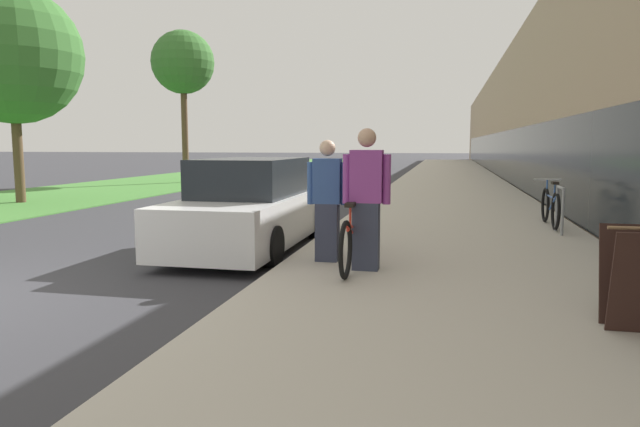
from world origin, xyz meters
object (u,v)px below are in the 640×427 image
at_px(bike_rack_hoop, 560,205).
at_px(street_tree_near, 12,55).
at_px(person_bystander, 327,201).
at_px(sandwich_board_sign, 640,278).
at_px(tandem_bicycle, 357,236).
at_px(person_rider, 366,199).
at_px(cruiser_bike_nearest, 550,207).
at_px(street_tree_far, 183,63).
at_px(parked_sedan_curbside, 252,208).

height_order(bike_rack_hoop, street_tree_near, street_tree_near).
xyz_separation_m(person_bystander, street_tree_near, (-10.80, 7.04, 3.32)).
bearing_deg(sandwich_board_sign, tandem_bicycle, 142.10).
bearing_deg(bike_rack_hoop, person_rider, -128.64).
bearing_deg(cruiser_bike_nearest, street_tree_far, 138.12).
height_order(parked_sedan_curbside, street_tree_near, street_tree_near).
xyz_separation_m(person_bystander, cruiser_bike_nearest, (3.58, 4.24, -0.45)).
bearing_deg(street_tree_far, person_rider, -57.88).
height_order(bike_rack_hoop, sandwich_board_sign, sandwich_board_sign).
xyz_separation_m(sandwich_board_sign, parked_sedan_curbside, (-4.82, 3.76, 0.08)).
xyz_separation_m(cruiser_bike_nearest, sandwich_board_sign, (-0.36, -6.52, 0.07)).
distance_m(person_rider, cruiser_bike_nearest, 5.57).
bearing_deg(parked_sedan_curbside, street_tree_near, 148.89).
relative_size(bike_rack_hoop, cruiser_bike_nearest, 0.45).
relative_size(person_rider, person_bystander, 1.09).
bearing_deg(person_rider, sandwich_board_sign, -35.23).
bearing_deg(parked_sedan_curbside, person_rider, -40.98).
relative_size(person_bystander, cruiser_bike_nearest, 0.89).
bearing_deg(street_tree_far, bike_rack_hoop, -43.97).
distance_m(bike_rack_hoop, cruiser_bike_nearest, 0.93).
xyz_separation_m(bike_rack_hoop, cruiser_bike_nearest, (-0.00, 0.92, -0.13)).
height_order(person_rider, person_bystander, person_rider).
height_order(cruiser_bike_nearest, parked_sedan_curbside, parked_sedan_curbside).
bearing_deg(street_tree_far, tandem_bicycle, -57.79).
distance_m(parked_sedan_curbside, street_tree_near, 11.34).
relative_size(tandem_bicycle, parked_sedan_curbside, 0.55).
relative_size(cruiser_bike_nearest, street_tree_far, 0.28).
height_order(cruiser_bike_nearest, street_tree_near, street_tree_near).
xyz_separation_m(tandem_bicycle, person_rider, (0.16, -0.32, 0.52)).
relative_size(tandem_bicycle, cruiser_bike_nearest, 1.35).
height_order(parked_sedan_curbside, street_tree_far, street_tree_far).
bearing_deg(cruiser_bike_nearest, street_tree_near, 169.01).
height_order(tandem_bicycle, street_tree_far, street_tree_far).
xyz_separation_m(parked_sedan_curbside, street_tree_near, (-9.20, 5.55, 3.62)).
bearing_deg(person_bystander, cruiser_bike_nearest, 49.85).
height_order(tandem_bicycle, parked_sedan_curbside, parked_sedan_curbside).
bearing_deg(sandwich_board_sign, street_tree_far, 125.23).
relative_size(bike_rack_hoop, sandwich_board_sign, 0.94).
relative_size(tandem_bicycle, bike_rack_hoop, 2.98).
bearing_deg(street_tree_near, street_tree_far, 84.82).
relative_size(person_rider, street_tree_near, 0.28).
relative_size(person_rider, parked_sedan_curbside, 0.39).
bearing_deg(sandwich_board_sign, cruiser_bike_nearest, 86.82).
bearing_deg(bike_rack_hoop, parked_sedan_curbside, -160.48).
bearing_deg(street_tree_far, street_tree_near, -95.18).
bearing_deg(bike_rack_hoop, sandwich_board_sign, -93.73).
xyz_separation_m(person_rider, person_bystander, (-0.59, 0.42, -0.07)).
distance_m(bike_rack_hoop, parked_sedan_curbside, 5.50).
xyz_separation_m(sandwich_board_sign, street_tree_far, (-13.17, 18.66, 4.70)).
xyz_separation_m(bike_rack_hoop, street_tree_near, (-14.38, 3.72, 3.64)).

